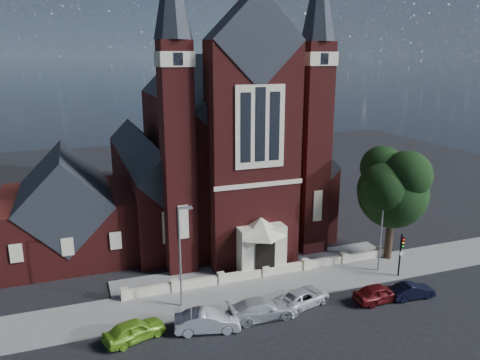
# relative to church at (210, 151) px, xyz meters

# --- Properties ---
(ground) EXTENTS (120.00, 120.00, 0.00)m
(ground) POSITION_rel_church_xyz_m (0.00, -7.94, -8.19)
(ground) COLOR black
(ground) RESTS_ON ground
(pavement_strip) EXTENTS (60.00, 5.00, 0.12)m
(pavement_strip) POSITION_rel_church_xyz_m (0.00, -18.44, -8.19)
(pavement_strip) COLOR slate
(pavement_strip) RESTS_ON ground
(forecourt_paving) EXTENTS (26.00, 3.00, 0.14)m
(forecourt_paving) POSITION_rel_church_xyz_m (0.00, -14.44, -8.19)
(forecourt_paving) COLOR slate
(forecourt_paving) RESTS_ON ground
(forecourt_wall) EXTENTS (24.00, 0.40, 0.90)m
(forecourt_wall) POSITION_rel_church_xyz_m (0.00, -16.44, -8.19)
(forecourt_wall) COLOR beige
(forecourt_wall) RESTS_ON ground
(church) EXTENTS (20.01, 34.90, 29.20)m
(church) POSITION_rel_church_xyz_m (0.00, 0.00, 0.00)
(church) COLOR #541816
(church) RESTS_ON ground
(parish_hall) EXTENTS (12.00, 12.20, 10.24)m
(parish_hall) POSITION_rel_church_xyz_m (-16.00, -4.94, -4.17)
(parish_hall) COLOR #541816
(parish_hall) RESTS_ON ground
(street_tree) EXTENTS (6.40, 6.60, 10.70)m
(street_tree) POSITION_rel_church_xyz_m (12.60, -17.23, -1.23)
(street_tree) COLOR black
(street_tree) RESTS_ON ground
(street_lamp_left) EXTENTS (1.16, 0.22, 8.09)m
(street_lamp_left) POSITION_rel_church_xyz_m (-7.91, -18.94, -3.59)
(street_lamp_left) COLOR gray
(street_lamp_left) RESTS_ON ground
(street_lamp_right) EXTENTS (1.16, 0.22, 8.09)m
(street_lamp_right) POSITION_rel_church_xyz_m (10.09, -18.94, -3.59)
(street_lamp_right) COLOR gray
(street_lamp_right) RESTS_ON ground
(traffic_signal) EXTENTS (0.28, 0.42, 4.00)m
(traffic_signal) POSITION_rel_church_xyz_m (11.00, -20.52, -5.60)
(traffic_signal) COLOR black
(traffic_signal) RESTS_ON ground
(car_lime_van) EXTENTS (4.59, 2.95, 1.45)m
(car_lime_van) POSITION_rel_church_xyz_m (-11.98, -22.05, -7.46)
(car_lime_van) COLOR #71AD22
(car_lime_van) RESTS_ON ground
(car_silver_a) EXTENTS (4.82, 2.56, 1.51)m
(car_silver_a) POSITION_rel_church_xyz_m (-7.04, -22.73, -7.43)
(car_silver_a) COLOR #9B9DA2
(car_silver_a) RESTS_ON ground
(car_silver_b) EXTENTS (5.16, 2.28, 1.47)m
(car_silver_b) POSITION_rel_church_xyz_m (-2.81, -22.49, -7.45)
(car_silver_b) COLOR #ACB0B4
(car_silver_b) RESTS_ON ground
(car_white_suv) EXTENTS (5.05, 3.40, 1.29)m
(car_white_suv) POSITION_rel_church_xyz_m (0.92, -21.83, -7.54)
(car_white_suv) COLOR silver
(car_white_suv) RESTS_ON ground
(car_dark_red) EXTENTS (4.22, 1.71, 1.44)m
(car_dark_red) POSITION_rel_church_xyz_m (6.82, -23.41, -7.47)
(car_dark_red) COLOR #5D1013
(car_dark_red) RESTS_ON ground
(car_navy) EXTENTS (3.78, 1.56, 1.22)m
(car_navy) POSITION_rel_church_xyz_m (9.60, -23.84, -7.58)
(car_navy) COLOR black
(car_navy) RESTS_ON ground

